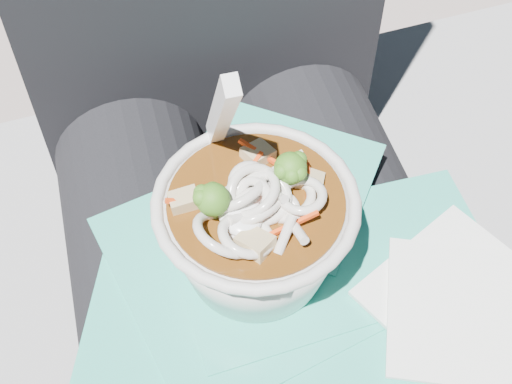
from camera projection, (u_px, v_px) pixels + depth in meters
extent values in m
cube|color=gray|center=(240.00, 327.00, 0.94)|extent=(1.03, 0.57, 0.44)
cylinder|color=black|center=(173.00, 351.00, 0.61)|extent=(0.15, 0.48, 0.15)
cylinder|color=black|center=(373.00, 302.00, 0.64)|extent=(0.15, 0.48, 0.15)
cube|color=teal|center=(288.00, 318.00, 0.54)|extent=(0.13, 0.15, 0.00)
cube|color=teal|center=(193.00, 332.00, 0.53)|extent=(0.22, 0.23, 0.00)
cube|color=teal|center=(268.00, 302.00, 0.54)|extent=(0.23, 0.21, 0.00)
cube|color=teal|center=(264.00, 222.00, 0.59)|extent=(0.16, 0.17, 0.00)
cube|color=teal|center=(228.00, 367.00, 0.51)|extent=(0.17, 0.17, 0.00)
cube|color=teal|center=(216.00, 311.00, 0.53)|extent=(0.23, 0.23, 0.00)
cube|color=teal|center=(388.00, 298.00, 0.54)|extent=(0.19, 0.21, 0.00)
cube|color=teal|center=(242.00, 266.00, 0.55)|extent=(0.22, 0.23, 0.00)
cube|color=teal|center=(279.00, 287.00, 0.54)|extent=(0.15, 0.11, 0.00)
cube|color=teal|center=(276.00, 180.00, 0.60)|extent=(0.21, 0.21, 0.00)
cube|color=white|center=(464.00, 300.00, 0.53)|extent=(0.16, 0.16, 0.00)
cube|color=white|center=(467.00, 313.00, 0.52)|extent=(0.15, 0.15, 0.00)
torus|color=silver|center=(256.00, 203.00, 0.49)|extent=(0.15, 0.15, 0.01)
cylinder|color=#4A270A|center=(256.00, 205.00, 0.49)|extent=(0.12, 0.12, 0.01)
torus|color=silver|center=(235.00, 190.00, 0.48)|extent=(0.05, 0.05, 0.04)
torus|color=silver|center=(274.00, 215.00, 0.48)|extent=(0.05, 0.05, 0.03)
torus|color=silver|center=(225.00, 234.00, 0.47)|extent=(0.05, 0.06, 0.04)
torus|color=silver|center=(251.00, 198.00, 0.48)|extent=(0.04, 0.03, 0.02)
torus|color=silver|center=(256.00, 200.00, 0.49)|extent=(0.04, 0.04, 0.01)
torus|color=silver|center=(246.00, 235.00, 0.46)|extent=(0.05, 0.05, 0.02)
torus|color=silver|center=(250.00, 205.00, 0.49)|extent=(0.05, 0.05, 0.04)
torus|color=silver|center=(235.00, 222.00, 0.48)|extent=(0.04, 0.04, 0.02)
torus|color=silver|center=(260.00, 221.00, 0.48)|extent=(0.06, 0.05, 0.05)
torus|color=silver|center=(287.00, 196.00, 0.49)|extent=(0.06, 0.06, 0.03)
torus|color=silver|center=(264.00, 198.00, 0.48)|extent=(0.05, 0.04, 0.03)
torus|color=silver|center=(302.00, 195.00, 0.48)|extent=(0.05, 0.05, 0.01)
torus|color=silver|center=(256.00, 194.00, 0.48)|extent=(0.06, 0.05, 0.04)
torus|color=silver|center=(250.00, 184.00, 0.48)|extent=(0.05, 0.04, 0.03)
torus|color=silver|center=(252.00, 193.00, 0.48)|extent=(0.04, 0.05, 0.03)
torus|color=silver|center=(286.00, 199.00, 0.49)|extent=(0.06, 0.06, 0.02)
cylinder|color=silver|center=(240.00, 184.00, 0.49)|extent=(0.02, 0.01, 0.02)
cylinder|color=silver|center=(245.00, 217.00, 0.47)|extent=(0.03, 0.01, 0.01)
cylinder|color=silver|center=(295.00, 227.00, 0.47)|extent=(0.01, 0.03, 0.02)
cylinder|color=silver|center=(283.00, 166.00, 0.50)|extent=(0.03, 0.01, 0.02)
cylinder|color=silver|center=(277.00, 196.00, 0.48)|extent=(0.01, 0.02, 0.02)
cylinder|color=silver|center=(285.00, 235.00, 0.46)|extent=(0.02, 0.02, 0.02)
cylinder|color=#6C9749|center=(290.00, 179.00, 0.49)|extent=(0.01, 0.01, 0.01)
sphere|color=#296116|center=(290.00, 168.00, 0.48)|extent=(0.02, 0.02, 0.02)
sphere|color=#296116|center=(282.00, 171.00, 0.48)|extent=(0.01, 0.01, 0.01)
sphere|color=#296116|center=(299.00, 173.00, 0.48)|extent=(0.01, 0.01, 0.01)
sphere|color=#296116|center=(299.00, 159.00, 0.48)|extent=(0.01, 0.01, 0.01)
sphere|color=#296116|center=(292.00, 175.00, 0.48)|extent=(0.01, 0.01, 0.01)
cylinder|color=#6C9749|center=(214.00, 210.00, 0.48)|extent=(0.01, 0.01, 0.01)
sphere|color=#296116|center=(213.00, 200.00, 0.47)|extent=(0.02, 0.02, 0.02)
sphere|color=#296116|center=(213.00, 190.00, 0.47)|extent=(0.01, 0.01, 0.01)
sphere|color=#296116|center=(201.00, 199.00, 0.47)|extent=(0.01, 0.01, 0.01)
sphere|color=#296116|center=(201.00, 198.00, 0.46)|extent=(0.01, 0.01, 0.01)
sphere|color=#296116|center=(202.00, 193.00, 0.46)|extent=(0.01, 0.01, 0.01)
cube|color=#F84814|center=(261.00, 208.00, 0.48)|extent=(0.02, 0.03, 0.01)
cube|color=#F84814|center=(248.00, 173.00, 0.49)|extent=(0.03, 0.03, 0.01)
cube|color=#F84814|center=(294.00, 224.00, 0.47)|extent=(0.04, 0.01, 0.01)
cube|color=#F84814|center=(308.00, 188.00, 0.49)|extent=(0.01, 0.04, 0.01)
cube|color=#F84814|center=(266.00, 157.00, 0.50)|extent=(0.03, 0.03, 0.01)
cube|color=#F84814|center=(202.00, 201.00, 0.48)|extent=(0.05, 0.01, 0.02)
cube|color=tan|center=(308.00, 181.00, 0.50)|extent=(0.03, 0.02, 0.02)
cube|color=tan|center=(258.00, 155.00, 0.51)|extent=(0.03, 0.03, 0.01)
cube|color=tan|center=(184.00, 201.00, 0.48)|extent=(0.02, 0.02, 0.01)
cube|color=tan|center=(255.00, 244.00, 0.46)|extent=(0.03, 0.03, 0.02)
ellipsoid|color=white|center=(240.00, 213.00, 0.48)|extent=(0.03, 0.04, 0.01)
cube|color=white|center=(222.00, 113.00, 0.46)|extent=(0.01, 0.08, 0.12)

